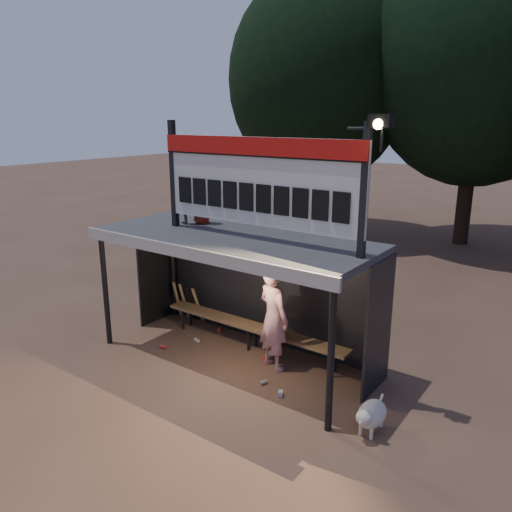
% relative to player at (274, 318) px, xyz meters
% --- Properties ---
extents(ground, '(80.00, 80.00, 0.00)m').
position_rel_player_xyz_m(ground, '(-0.74, -0.18, -0.94)').
color(ground, brown).
rests_on(ground, ground).
extents(player, '(0.79, 0.64, 1.87)m').
position_rel_player_xyz_m(player, '(0.00, 0.00, 0.00)').
color(player, white).
rests_on(player, ground).
extents(child_a, '(0.66, 0.63, 1.08)m').
position_rel_player_xyz_m(child_a, '(-2.05, 0.15, 1.92)').
color(child_a, slate).
rests_on(child_a, dugout_shelter).
extents(child_b, '(0.57, 0.50, 0.98)m').
position_rel_player_xyz_m(child_b, '(-1.85, 0.28, 1.87)').
color(child_b, '#A12718').
rests_on(child_b, dugout_shelter).
extents(dugout_shelter, '(5.10, 2.08, 2.32)m').
position_rel_player_xyz_m(dugout_shelter, '(-0.74, 0.07, 0.91)').
color(dugout_shelter, '#3A3A3D').
rests_on(dugout_shelter, ground).
extents(scoreboard_assembly, '(4.10, 0.27, 1.99)m').
position_rel_player_xyz_m(scoreboard_assembly, '(-0.18, -0.19, 2.39)').
color(scoreboard_assembly, black).
rests_on(scoreboard_assembly, dugout_shelter).
extents(bench, '(4.00, 0.35, 0.48)m').
position_rel_player_xyz_m(bench, '(-0.74, 0.37, -0.50)').
color(bench, brown).
rests_on(bench, ground).
extents(tree_left, '(6.46, 6.46, 9.27)m').
position_rel_player_xyz_m(tree_left, '(-4.74, 9.82, 4.58)').
color(tree_left, black).
rests_on(tree_left, ground).
extents(tree_mid, '(7.22, 7.22, 10.36)m').
position_rel_player_xyz_m(tree_mid, '(0.26, 11.32, 5.23)').
color(tree_mid, black).
rests_on(tree_mid, ground).
extents(dog, '(0.36, 0.81, 0.49)m').
position_rel_player_xyz_m(dog, '(2.17, -0.78, -0.66)').
color(dog, white).
rests_on(dog, ground).
extents(bats, '(0.68, 0.35, 0.84)m').
position_rel_player_xyz_m(bats, '(-2.67, 0.64, -0.51)').
color(bats, '#A17F4B').
rests_on(bats, ground).
extents(litter, '(2.85, 1.44, 0.08)m').
position_rel_player_xyz_m(litter, '(-0.74, -0.13, -0.90)').
color(litter, '#AA301D').
rests_on(litter, ground).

